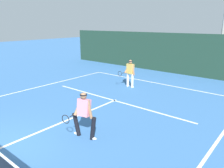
# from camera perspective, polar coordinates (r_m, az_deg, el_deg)

# --- Properties ---
(court_line_baseline_far) EXTENTS (10.03, 0.10, 0.01)m
(court_line_baseline_far) POSITION_cam_1_polar(r_m,az_deg,el_deg) (14.25, 11.48, 0.26)
(court_line_baseline_far) COLOR white
(court_line_baseline_far) RESTS_ON ground_plane
(court_line_service) EXTENTS (8.18, 0.10, 0.01)m
(court_line_service) POSITION_cam_1_polar(r_m,az_deg,el_deg) (10.84, 0.63, -4.32)
(court_line_service) COLOR white
(court_line_service) RESTS_ON ground_plane
(court_line_centre) EXTENTS (0.10, 6.40, 0.01)m
(court_line_centre) POSITION_cam_1_polar(r_m,az_deg,el_deg) (8.85, -12.18, -9.44)
(court_line_centre) COLOR white
(court_line_centre) RESTS_ON ground_plane
(player_near) EXTENTS (0.95, 0.87, 1.58)m
(player_near) POSITION_cam_1_polar(r_m,az_deg,el_deg) (7.23, -7.39, -7.62)
(player_near) COLOR black
(player_near) RESTS_ON ground_plane
(player_far) EXTENTS (0.83, 0.86, 1.64)m
(player_far) POSITION_cam_1_polar(r_m,az_deg,el_deg) (12.93, 4.73, 3.08)
(player_far) COLOR silver
(player_far) RESTS_ON ground_plane
(back_fence_windscreen) EXTENTS (21.56, 0.12, 3.01)m
(back_fence_windscreen) POSITION_cam_1_polar(r_m,az_deg,el_deg) (17.02, 17.34, 7.50)
(back_fence_windscreen) COLOR #1D3A2B
(back_fence_windscreen) RESTS_ON ground_plane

